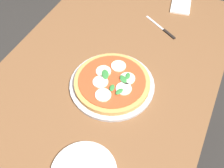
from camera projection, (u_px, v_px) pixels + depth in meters
The scene contains 5 objects.
dining_table at pixel (93, 112), 1.06m from camera, with size 1.58×0.82×0.78m.
serving_tray at pixel (112, 85), 1.01m from camera, with size 0.31×0.31×0.01m, color #B2B2B7.
pizza at pixel (112, 82), 0.99m from camera, with size 0.28×0.28×0.03m.
napkin at pixel (181, 5), 1.31m from camera, with size 0.13×0.09×0.01m, color white.
knife at pixel (164, 30), 1.20m from camera, with size 0.10×0.17×0.01m.
Camera 1 is at (-0.49, -0.31, 1.58)m, focal length 43.56 mm.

